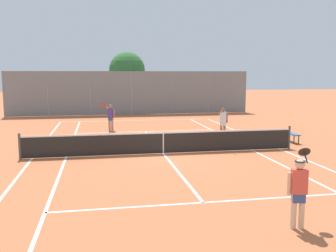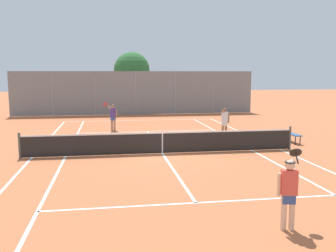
# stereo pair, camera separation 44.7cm
# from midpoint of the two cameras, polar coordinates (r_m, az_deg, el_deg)

# --- Properties ---
(ground_plane) EXTENTS (120.00, 120.00, 0.00)m
(ground_plane) POSITION_cam_midpoint_polar(r_m,az_deg,el_deg) (16.44, -0.08, -4.21)
(ground_plane) COLOR #BC663D
(court_line_markings) EXTENTS (11.10, 23.90, 0.01)m
(court_line_markings) POSITION_cam_midpoint_polar(r_m,az_deg,el_deg) (16.44, -0.08, -4.20)
(court_line_markings) COLOR silver
(court_line_markings) RESTS_ON ground
(tennis_net) EXTENTS (12.00, 0.10, 1.07)m
(tennis_net) POSITION_cam_midpoint_polar(r_m,az_deg,el_deg) (16.34, -0.08, -2.47)
(tennis_net) COLOR #474C47
(tennis_net) RESTS_ON ground
(player_near_side) EXTENTS (0.77, 0.71, 1.77)m
(player_near_side) POSITION_cam_midpoint_polar(r_m,az_deg,el_deg) (8.90, 19.32, -9.14)
(player_near_side) COLOR beige
(player_near_side) RESTS_ON ground
(player_far_left) EXTENTS (0.86, 0.68, 1.77)m
(player_far_left) POSITION_cam_midpoint_polar(r_m,az_deg,el_deg) (23.16, -7.85, 1.60)
(player_far_left) COLOR tan
(player_far_left) RESTS_ON ground
(player_far_right) EXTENTS (0.51, 0.47, 1.60)m
(player_far_right) POSITION_cam_midpoint_polar(r_m,az_deg,el_deg) (20.84, 9.23, 0.83)
(player_far_right) COLOR #936B4C
(player_far_right) RESTS_ON ground
(loose_tennis_ball_0) EXTENTS (0.07, 0.07, 0.07)m
(loose_tennis_ball_0) POSITION_cam_midpoint_polar(r_m,az_deg,el_deg) (26.44, -7.60, 0.45)
(loose_tennis_ball_0) COLOR #D1DB33
(loose_tennis_ball_0) RESTS_ON ground
(loose_tennis_ball_1) EXTENTS (0.07, 0.07, 0.07)m
(loose_tennis_ball_1) POSITION_cam_midpoint_polar(r_m,az_deg,el_deg) (18.59, 0.57, -2.68)
(loose_tennis_ball_1) COLOR #D1DB33
(loose_tennis_ball_1) RESTS_ON ground
(loose_tennis_ball_2) EXTENTS (0.07, 0.07, 0.07)m
(loose_tennis_ball_2) POSITION_cam_midpoint_polar(r_m,az_deg,el_deg) (16.50, 10.86, -4.20)
(loose_tennis_ball_2) COLOR #D1DB33
(loose_tennis_ball_2) RESTS_ON ground
(courtside_bench) EXTENTS (0.36, 1.50, 0.47)m
(courtside_bench) POSITION_cam_midpoint_polar(r_m,az_deg,el_deg) (20.11, 18.94, -1.21)
(courtside_bench) COLOR #33598C
(courtside_bench) RESTS_ON ground
(back_fence) EXTENTS (20.54, 0.08, 3.69)m
(back_fence) POSITION_cam_midpoint_polar(r_m,az_deg,el_deg) (31.94, -4.54, 5.05)
(back_fence) COLOR gray
(back_fence) RESTS_ON ground
(tree_behind_left) EXTENTS (3.25, 3.25, 5.42)m
(tree_behind_left) POSITION_cam_midpoint_polar(r_m,az_deg,el_deg) (34.56, -4.97, 8.35)
(tree_behind_left) COLOR brown
(tree_behind_left) RESTS_ON ground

